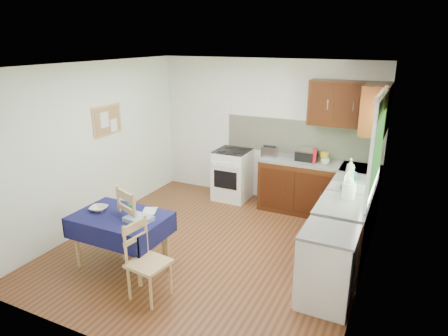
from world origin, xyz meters
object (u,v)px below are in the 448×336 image
at_px(chair_far, 138,223).
at_px(dish_rack, 347,187).
at_px(chair_near, 145,258).
at_px(toaster, 270,152).
at_px(kettle, 349,189).
at_px(sandwich_press, 306,155).
at_px(dining_table, 121,223).

bearing_deg(chair_far, dish_rack, -125.32).
bearing_deg(chair_near, dish_rack, -33.96).
bearing_deg(chair_far, toaster, -88.31).
distance_m(chair_far, toaster, 2.66).
height_order(chair_far, kettle, kettle).
relative_size(chair_far, sandwich_press, 3.27).
xyz_separation_m(toaster, sandwich_press, (0.60, 0.10, 0.00)).
relative_size(toaster, dish_rack, 0.57).
bearing_deg(sandwich_press, dining_table, -131.70).
bearing_deg(sandwich_press, kettle, -67.83).
relative_size(chair_far, dish_rack, 2.31).
distance_m(dining_table, chair_far, 0.22).
distance_m(dining_table, toaster, 2.84).
bearing_deg(chair_near, dining_table, 65.80).
xyz_separation_m(sandwich_press, dish_rack, (0.83, -1.05, -0.07)).
distance_m(dining_table, dish_rack, 3.01).
distance_m(dining_table, chair_near, 0.80).
relative_size(chair_near, dish_rack, 2.00).
height_order(dining_table, chair_near, chair_near).
relative_size(dining_table, sandwich_press, 3.61).
distance_m(dish_rack, kettle, 0.38).
xyz_separation_m(chair_near, dish_rack, (1.81, 2.07, 0.44)).
distance_m(chair_near, dish_rack, 2.79).
bearing_deg(sandwich_press, dish_rack, -62.07).
distance_m(chair_near, toaster, 3.09).
bearing_deg(dish_rack, kettle, -72.71).
xyz_separation_m(chair_near, sandwich_press, (0.98, 3.12, 0.51)).
distance_m(chair_near, sandwich_press, 3.31).
relative_size(chair_far, chair_near, 1.16).
bearing_deg(dining_table, dish_rack, 30.62).
xyz_separation_m(dish_rack, kettle, (0.07, -0.36, 0.10)).
xyz_separation_m(chair_far, dish_rack, (2.33, 1.51, 0.37)).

